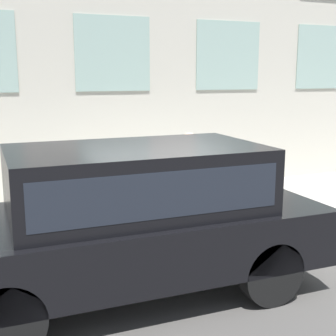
{
  "coord_description": "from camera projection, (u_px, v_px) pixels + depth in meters",
  "views": [
    {
      "loc": [
        -6.93,
        2.75,
        2.79
      ],
      "look_at": [
        0.54,
        -0.26,
        1.19
      ],
      "focal_mm": 50.0,
      "sensor_mm": 36.0,
      "label": 1
    }
  ],
  "objects": [
    {
      "name": "parked_truck_black_near",
      "position": [
        132.0,
        211.0,
        5.87
      ],
      "size": [
        2.03,
        4.99,
        1.93
      ],
      "color": "black",
      "rests_on": "ground_plane"
    },
    {
      "name": "sidewalk",
      "position": [
        137.0,
        215.0,
        9.25
      ],
      "size": [
        3.09,
        60.0,
        0.15
      ],
      "color": "#B2ADA3",
      "rests_on": "ground_plane"
    },
    {
      "name": "person",
      "position": [
        189.0,
        169.0,
        8.41
      ],
      "size": [
        0.4,
        0.26,
        1.64
      ],
      "rotation": [
        0.0,
        0.0,
        -0.41
      ],
      "color": "#232328",
      "rests_on": "sidewalk"
    },
    {
      "name": "ground_plane",
      "position": [
        166.0,
        244.0,
        7.86
      ],
      "size": [
        80.0,
        80.0,
        0.0
      ],
      "primitive_type": "plane",
      "color": "#514F4C"
    },
    {
      "name": "fire_hydrant",
      "position": [
        146.0,
        204.0,
        8.15
      ],
      "size": [
        0.36,
        0.46,
        0.84
      ],
      "color": "#2D7260",
      "rests_on": "sidewalk"
    }
  ]
}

